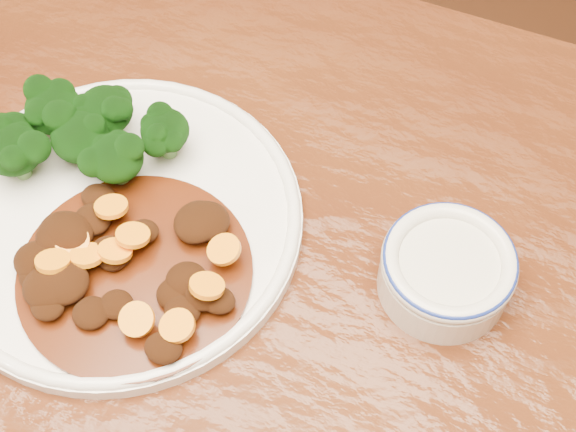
% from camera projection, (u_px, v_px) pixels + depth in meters
% --- Properties ---
extents(dining_table, '(1.51, 0.92, 0.75)m').
position_uv_depth(dining_table, '(196.00, 398.00, 0.68)').
color(dining_table, '#50250E').
rests_on(dining_table, ground).
extents(dinner_plate, '(0.31, 0.31, 0.02)m').
position_uv_depth(dinner_plate, '(120.00, 219.00, 0.67)').
color(dinner_plate, white).
rests_on(dinner_plate, dining_table).
extents(broccoli_florets, '(0.16, 0.11, 0.05)m').
position_uv_depth(broccoli_florets, '(77.00, 132.00, 0.67)').
color(broccoli_florets, '#639B50').
rests_on(broccoli_florets, dinner_plate).
extents(mince_stew, '(0.19, 0.19, 0.04)m').
position_uv_depth(mince_stew, '(121.00, 264.00, 0.63)').
color(mince_stew, '#4C1E08').
rests_on(mince_stew, dinner_plate).
extents(dip_bowl, '(0.11, 0.11, 0.05)m').
position_uv_depth(dip_bowl, '(447.00, 270.00, 0.62)').
color(dip_bowl, silver).
rests_on(dip_bowl, dining_table).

